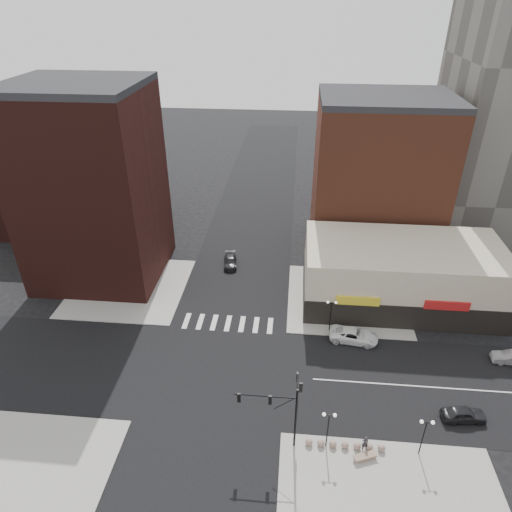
{
  "coord_description": "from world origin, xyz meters",
  "views": [
    {
      "loc": [
        7.29,
        -34.58,
        35.0
      ],
      "look_at": [
        3.51,
        5.92,
        11.0
      ],
      "focal_mm": 32.0,
      "sensor_mm": 36.0,
      "label": 1
    }
  ],
  "objects_px": {
    "traffic_signal": "(285,403)",
    "street_lamp_se_a": "(329,421)",
    "white_suv": "(354,335)",
    "stone_bench": "(365,457)",
    "dark_sedan_north": "(230,261)",
    "street_lamp_se_b": "(425,429)",
    "dark_sedan_east": "(464,414)",
    "street_lamp_ne": "(331,308)",
    "pedestrian": "(365,443)",
    "silver_sedan": "(512,358)"
  },
  "relations": [
    {
      "from": "white_suv",
      "to": "stone_bench",
      "type": "xyz_separation_m",
      "value": [
        -0.4,
        -15.5,
        -0.38
      ]
    },
    {
      "from": "traffic_signal",
      "to": "stone_bench",
      "type": "height_order",
      "value": "traffic_signal"
    },
    {
      "from": "dark_sedan_east",
      "to": "pedestrian",
      "type": "distance_m",
      "value": 10.44
    },
    {
      "from": "street_lamp_se_a",
      "to": "stone_bench",
      "type": "relative_size",
      "value": 1.93
    },
    {
      "from": "silver_sedan",
      "to": "dark_sedan_north",
      "type": "distance_m",
      "value": 37.16
    },
    {
      "from": "street_lamp_se_b",
      "to": "pedestrian",
      "type": "height_order",
      "value": "street_lamp_se_b"
    },
    {
      "from": "street_lamp_se_b",
      "to": "silver_sedan",
      "type": "bearing_deg",
      "value": 45.35
    },
    {
      "from": "street_lamp_se_a",
      "to": "street_lamp_se_b",
      "type": "distance_m",
      "value": 8.0
    },
    {
      "from": "silver_sedan",
      "to": "stone_bench",
      "type": "height_order",
      "value": "silver_sedan"
    },
    {
      "from": "street_lamp_ne",
      "to": "pedestrian",
      "type": "bearing_deg",
      "value": -81.72
    },
    {
      "from": "traffic_signal",
      "to": "pedestrian",
      "type": "xyz_separation_m",
      "value": [
        7.09,
        -0.17,
        -4.05
      ]
    },
    {
      "from": "white_suv",
      "to": "pedestrian",
      "type": "distance_m",
      "value": 14.5
    },
    {
      "from": "traffic_signal",
      "to": "street_lamp_ne",
      "type": "xyz_separation_m",
      "value": [
        4.76,
        15.83,
        -1.67
      ]
    },
    {
      "from": "traffic_signal",
      "to": "street_lamp_se_a",
      "type": "bearing_deg",
      "value": -2.57
    },
    {
      "from": "white_suv",
      "to": "dark_sedan_east",
      "type": "distance_m",
      "value": 13.84
    },
    {
      "from": "dark_sedan_north",
      "to": "traffic_signal",
      "type": "bearing_deg",
      "value": -80.89
    },
    {
      "from": "dark_sedan_east",
      "to": "stone_bench",
      "type": "relative_size",
      "value": 1.91
    },
    {
      "from": "white_suv",
      "to": "dark_sedan_north",
      "type": "distance_m",
      "value": 22.23
    },
    {
      "from": "street_lamp_se_b",
      "to": "dark_sedan_north",
      "type": "height_order",
      "value": "street_lamp_se_b"
    },
    {
      "from": "street_lamp_ne",
      "to": "traffic_signal",
      "type": "bearing_deg",
      "value": -106.75
    },
    {
      "from": "street_lamp_se_a",
      "to": "dark_sedan_north",
      "type": "xyz_separation_m",
      "value": [
        -12.71,
        29.53,
        -2.65
      ]
    },
    {
      "from": "white_suv",
      "to": "silver_sedan",
      "type": "relative_size",
      "value": 1.34
    },
    {
      "from": "dark_sedan_east",
      "to": "dark_sedan_north",
      "type": "relative_size",
      "value": 0.93
    },
    {
      "from": "white_suv",
      "to": "stone_bench",
      "type": "distance_m",
      "value": 15.51
    },
    {
      "from": "traffic_signal",
      "to": "street_lamp_se_a",
      "type": "relative_size",
      "value": 1.87
    },
    {
      "from": "street_lamp_se_a",
      "to": "silver_sedan",
      "type": "height_order",
      "value": "street_lamp_se_a"
    },
    {
      "from": "street_lamp_se_b",
      "to": "stone_bench",
      "type": "height_order",
      "value": "street_lamp_se_b"
    },
    {
      "from": "dark_sedan_north",
      "to": "stone_bench",
      "type": "xyz_separation_m",
      "value": [
        15.99,
        -30.53,
        -0.26
      ]
    },
    {
      "from": "street_lamp_se_a",
      "to": "street_lamp_ne",
      "type": "xyz_separation_m",
      "value": [
        1.0,
        16.0,
        0.0
      ]
    },
    {
      "from": "street_lamp_ne",
      "to": "stone_bench",
      "type": "bearing_deg",
      "value": -82.36
    },
    {
      "from": "street_lamp_ne",
      "to": "white_suv",
      "type": "xyz_separation_m",
      "value": [
        2.68,
        -1.5,
        -2.53
      ]
    },
    {
      "from": "street_lamp_ne",
      "to": "white_suv",
      "type": "distance_m",
      "value": 3.98
    },
    {
      "from": "street_lamp_se_a",
      "to": "street_lamp_se_b",
      "type": "relative_size",
      "value": 1.0
    },
    {
      "from": "street_lamp_se_a",
      "to": "street_lamp_ne",
      "type": "height_order",
      "value": "same"
    },
    {
      "from": "dark_sedan_east",
      "to": "stone_bench",
      "type": "xyz_separation_m",
      "value": [
        -9.61,
        -5.18,
        -0.32
      ]
    },
    {
      "from": "dark_sedan_north",
      "to": "stone_bench",
      "type": "relative_size",
      "value": 2.06
    },
    {
      "from": "silver_sedan",
      "to": "dark_sedan_north",
      "type": "relative_size",
      "value": 0.92
    },
    {
      "from": "street_lamp_se_b",
      "to": "dark_sedan_east",
      "type": "relative_size",
      "value": 1.01
    },
    {
      "from": "traffic_signal",
      "to": "dark_sedan_north",
      "type": "relative_size",
      "value": 1.76
    },
    {
      "from": "traffic_signal",
      "to": "street_lamp_se_b",
      "type": "distance_m",
      "value": 11.88
    },
    {
      "from": "white_suv",
      "to": "stone_bench",
      "type": "relative_size",
      "value": 2.55
    },
    {
      "from": "white_suv",
      "to": "pedestrian",
      "type": "height_order",
      "value": "pedestrian"
    },
    {
      "from": "dark_sedan_east",
      "to": "silver_sedan",
      "type": "distance_m",
      "value": 11.1
    },
    {
      "from": "street_lamp_se_a",
      "to": "stone_bench",
      "type": "xyz_separation_m",
      "value": [
        3.28,
        -1.0,
        -2.91
      ]
    },
    {
      "from": "dark_sedan_north",
      "to": "dark_sedan_east",
      "type": "bearing_deg",
      "value": -52.54
    },
    {
      "from": "stone_bench",
      "to": "white_suv",
      "type": "bearing_deg",
      "value": 67.52
    },
    {
      "from": "street_lamp_ne",
      "to": "pedestrian",
      "type": "xyz_separation_m",
      "value": [
        2.33,
        -16.0,
        -2.38
      ]
    },
    {
      "from": "street_lamp_se_a",
      "to": "street_lamp_se_b",
      "type": "xyz_separation_m",
      "value": [
        8.0,
        0.0,
        0.0
      ]
    },
    {
      "from": "dark_sedan_east",
      "to": "pedestrian",
      "type": "xyz_separation_m",
      "value": [
        -9.57,
        -4.18,
        0.22
      ]
    },
    {
      "from": "pedestrian",
      "to": "street_lamp_se_b",
      "type": "bearing_deg",
      "value": 176.33
    }
  ]
}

